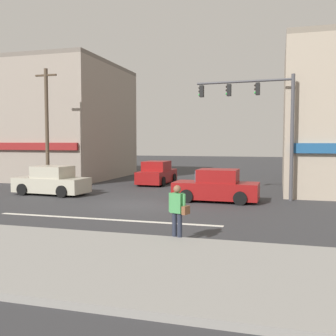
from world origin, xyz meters
name	(u,v)px	position (x,y,z in m)	size (l,w,h in m)	color
ground_plane	(137,205)	(0.00, 0.00, 0.00)	(120.00, 120.00, 0.00)	#333335
lane_marking_stripe	(104,219)	(0.00, -3.50, 0.00)	(9.00, 0.24, 0.01)	silver
sidewalk_curb	(20,254)	(0.00, -8.50, 0.08)	(40.00, 5.00, 0.16)	gray
building_left_block	(52,122)	(-11.59, 11.45, 4.51)	(10.83, 10.42, 9.02)	gray
utility_pole_near_left	(47,127)	(-7.26, 4.01, 3.79)	(1.40, 0.22, 7.29)	brown
traffic_light_mast	(265,114)	(5.58, 3.33, 4.30)	(4.89, 0.49, 6.20)	#47474C
sedan_waiting_far	(52,182)	(-5.77, 2.07, 0.71)	(4.21, 2.11, 1.58)	#B7B29E
sedan_crossing_center	(157,174)	(-1.78, 8.75, 0.71)	(1.96, 4.14, 1.58)	maroon
sedan_approaching_near	(216,187)	(3.37, 2.08, 0.71)	(4.13, 1.93, 1.58)	maroon
pedestrian_foreground_with_bag	(178,210)	(3.50, -6.00, 0.95)	(0.66, 0.45, 1.67)	#232838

